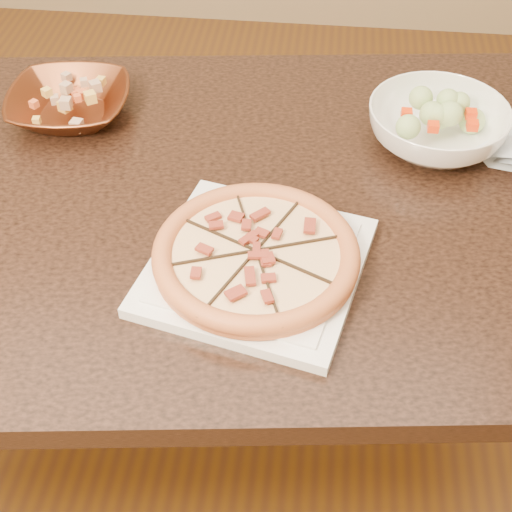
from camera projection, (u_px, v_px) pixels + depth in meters
The scene contains 8 objects.
floor at pixel (165, 418), 1.71m from camera, with size 4.00×4.00×0.02m, color #5C3812.
dining_table at pixel (201, 242), 1.21m from camera, with size 1.43×1.02×0.75m.
plate at pixel (256, 266), 1.00m from camera, with size 0.34×0.34×0.02m.
pizza at pixel (256, 254), 0.99m from camera, with size 0.29×0.29×0.03m.
bronze_bowl at pixel (70, 104), 1.26m from camera, with size 0.21×0.21×0.05m, color brown.
mixed_dish at pixel (65, 85), 1.23m from camera, with size 0.11×0.10×0.03m.
salad_bowl at pixel (437, 127), 1.20m from camera, with size 0.23×0.23×0.07m, color white.
salad at pixel (443, 99), 1.16m from camera, with size 0.09×0.12×0.04m.
Camera 1 is at (0.32, -0.90, 1.48)m, focal length 50.00 mm.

